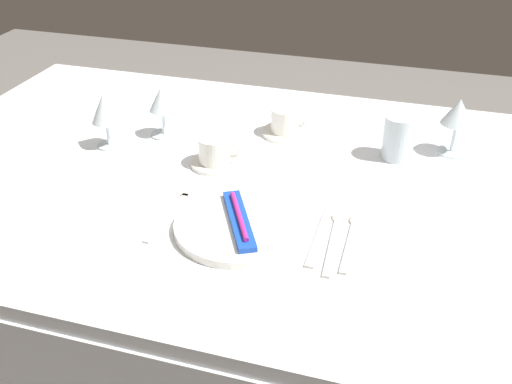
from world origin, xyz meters
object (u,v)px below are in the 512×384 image
object	(u,v)px
spoon_soup	(335,235)
wine_glass_right	(162,102)
fork_outer	(172,211)
drink_tumbler	(398,140)
spoon_dessert	(352,235)
dinner_knife	(320,236)
wine_glass_centre	(458,115)
dinner_plate	(239,226)
coffee_cup_left	(216,149)
coffee_cup_right	(284,120)
wine_glass_left	(105,110)
toothbrush_package	(239,219)

from	to	relation	value
spoon_soup	wine_glass_right	xyz separation A→B (m)	(-0.52, 0.32, 0.09)
fork_outer	drink_tumbler	xyz separation A→B (m)	(0.44, 0.38, 0.05)
spoon_dessert	wine_glass_right	xyz separation A→B (m)	(-0.55, 0.32, 0.09)
fork_outer	dinner_knife	distance (m)	0.32
spoon_dessert	wine_glass_centre	distance (m)	0.48
dinner_plate	wine_glass_centre	xyz separation A→B (m)	(0.41, 0.47, 0.10)
dinner_plate	coffee_cup_left	xyz separation A→B (m)	(-0.14, 0.25, 0.03)
drink_tumbler	coffee_cup_right	bearing A→B (deg)	170.56
fork_outer	wine_glass_left	world-z (taller)	wine_glass_left
dinner_knife	wine_glass_centre	xyz separation A→B (m)	(0.25, 0.45, 0.10)
toothbrush_package	coffee_cup_left	xyz separation A→B (m)	(-0.14, 0.25, 0.02)
spoon_soup	wine_glass_left	xyz separation A→B (m)	(-0.63, 0.22, 0.10)
fork_outer	drink_tumbler	bearing A→B (deg)	41.45
wine_glass_right	coffee_cup_left	bearing A→B (deg)	-31.29
spoon_dessert	wine_glass_centre	size ratio (longest dim) A/B	1.40
drink_tumbler	wine_glass_right	bearing A→B (deg)	-175.37
toothbrush_package	dinner_knife	size ratio (longest dim) A/B	0.92
coffee_cup_left	wine_glass_centre	world-z (taller)	wine_glass_centre
dinner_knife	wine_glass_left	size ratio (longest dim) A/B	1.53
toothbrush_package	coffee_cup_right	bearing A→B (deg)	92.79
wine_glass_left	wine_glass_right	bearing A→B (deg)	42.35
dinner_knife	drink_tumbler	world-z (taller)	drink_tumbler
wine_glass_centre	coffee_cup_left	bearing A→B (deg)	-157.44
fork_outer	wine_glass_centre	bearing A→B (deg)	38.40
wine_glass_centre	wine_glass_left	size ratio (longest dim) A/B	1.01
fork_outer	wine_glass_right	size ratio (longest dim) A/B	1.64
dinner_knife	coffee_cup_left	distance (m)	0.38
spoon_dessert	wine_glass_right	size ratio (longest dim) A/B	1.50
fork_outer	spoon_soup	size ratio (longest dim) A/B	1.00
dinner_plate	toothbrush_package	distance (m)	0.02
spoon_dessert	coffee_cup_right	size ratio (longest dim) A/B	2.03
wine_glass_centre	wine_glass_right	size ratio (longest dim) A/B	1.07
spoon_dessert	dinner_plate	bearing A→B (deg)	-168.85
toothbrush_package	wine_glass_centre	size ratio (longest dim) A/B	1.39
dinner_plate	fork_outer	bearing A→B (deg)	171.61
fork_outer	spoon_dessert	distance (m)	0.38
toothbrush_package	dinner_knife	xyz separation A→B (m)	(0.16, 0.02, -0.02)
wine_glass_centre	dinner_plate	bearing A→B (deg)	-130.85
toothbrush_package	spoon_soup	world-z (taller)	toothbrush_package
spoon_dessert	drink_tumbler	world-z (taller)	drink_tumbler
coffee_cup_left	wine_glass_centre	bearing A→B (deg)	22.56
fork_outer	drink_tumbler	world-z (taller)	drink_tumbler
dinner_plate	wine_glass_right	size ratio (longest dim) A/B	1.95
wine_glass_right	coffee_cup_right	bearing A→B (deg)	18.01
dinner_plate	wine_glass_centre	size ratio (longest dim) A/B	1.83
wine_glass_right	wine_glass_centre	bearing A→B (deg)	8.79
drink_tumbler	spoon_dessert	bearing A→B (deg)	-98.27
spoon_soup	spoon_dessert	xyz separation A→B (m)	(0.03, 0.01, -0.00)
wine_glass_right	drink_tumbler	world-z (taller)	wine_glass_right
coffee_cup_left	drink_tumbler	world-z (taller)	drink_tumbler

